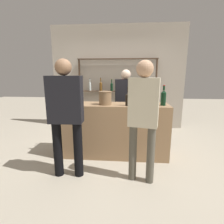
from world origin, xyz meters
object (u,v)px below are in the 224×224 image
Objects in this scene: counter_bottle_1 at (163,97)px; counter_bottle_4 at (61,97)px; counter_bottle_3 at (68,95)px; customer_left at (66,111)px; cork_jar at (152,101)px; counter_bottle_0 at (77,96)px; counter_bottle_5 at (68,96)px; wine_glass at (131,98)px; customer_right at (143,112)px; server_behind_counter at (125,100)px; counter_bottle_2 at (128,98)px; ice_bucket at (105,98)px.

counter_bottle_4 is (-1.78, -0.04, -0.01)m from counter_bottle_1.
customer_left is (0.25, -0.87, -0.11)m from counter_bottle_3.
counter_bottle_0 is at bearing 175.97° from cork_jar.
counter_bottle_1 is at bearing -2.56° from counter_bottle_5.
wine_glass is at bearing -54.24° from customer_left.
customer_right reaches higher than wine_glass.
counter_bottle_4 reaches higher than wine_glass.
counter_bottle_1 is 1.11m from server_behind_counter.
counter_bottle_2 is at bearing 30.11° from customer_right.
counter_bottle_2 is at bearing -165.75° from cork_jar.
counter_bottle_3 is at bearing 166.55° from counter_bottle_2.
server_behind_counter is at bearing 37.45° from counter_bottle_5.
counter_bottle_0 is 0.28m from counter_bottle_4.
counter_bottle_1 is 0.22× the size of server_behind_counter.
counter_bottle_2 is at bearing -10.28° from ice_bucket.
cork_jar is (0.82, 0.03, -0.05)m from ice_bucket.
cork_jar is at bearing -3.19° from customer_right.
counter_bottle_1 is at bearing 1.23° from counter_bottle_4.
counter_bottle_0 reaches higher than ice_bucket.
wine_glass is 0.38m from cork_jar.
counter_bottle_4 is 0.20× the size of server_behind_counter.
counter_bottle_5 is at bearing 171.89° from counter_bottle_2.
cork_jar is at bearing 20.97° from server_behind_counter.
counter_bottle_3 is 1.49× the size of ice_bucket.
counter_bottle_2 reaches higher than wine_glass.
customer_right reaches higher than counter_bottle_5.
wine_glass is 0.10× the size of server_behind_counter.
counter_bottle_5 is 0.79m from customer_left.
customer_left is at bearing -151.48° from cork_jar.
counter_bottle_0 is 1.38m from cork_jar.
counter_bottle_1 is 1.00m from ice_bucket.
cork_jar is (0.42, 0.11, -0.06)m from counter_bottle_2.
ice_bucket is at bearing -15.14° from counter_bottle_3.
cork_jar is at bearing -4.55° from wine_glass.
counter_bottle_1 is at bearing 28.88° from server_behind_counter.
customer_left reaches higher than customer_right.
ice_bucket is 0.14× the size of customer_left.
counter_bottle_0 is at bearing 176.16° from wine_glass.
counter_bottle_2 is 2.61× the size of cork_jar.
customer_left is at bearing -84.99° from counter_bottle_0.
cork_jar is at bearing 2.39° from ice_bucket.
customer_right is at bearing 1.05° from server_behind_counter.
wine_glass is 1.20× the size of cork_jar.
server_behind_counter is at bearing 118.73° from cork_jar.
counter_bottle_3 is at bearing 68.29° from customer_right.
counter_bottle_4 is 0.14m from counter_bottle_5.
wine_glass reaches higher than cork_jar.
counter_bottle_3 is 0.91m from customer_left.
customer_left is at bearing -73.98° from counter_bottle_3.
server_behind_counter is (1.05, 0.80, -0.19)m from counter_bottle_5.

